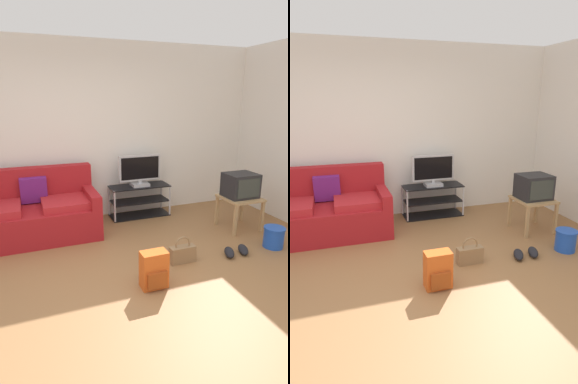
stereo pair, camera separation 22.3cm
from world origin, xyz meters
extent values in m
cube|color=olive|center=(0.00, 0.00, -0.01)|extent=(9.00, 9.80, 0.02)
cube|color=silver|center=(0.00, 2.45, 1.35)|extent=(9.00, 0.10, 2.70)
cube|color=maroon|center=(-0.71, 1.84, 0.22)|extent=(1.76, 0.88, 0.43)
cube|color=maroon|center=(-0.71, 2.18, 0.68)|extent=(1.76, 0.20, 0.50)
cube|color=maroon|center=(0.10, 1.84, 0.53)|extent=(0.14, 0.88, 0.19)
cube|color=#AF2026|center=(-0.23, 1.78, 0.48)|extent=(0.70, 0.61, 0.10)
cube|color=#661E70|center=(-0.66, 2.06, 0.63)|extent=(0.36, 0.16, 0.37)
cube|color=black|center=(0.96, 2.16, 0.50)|extent=(0.96, 0.38, 0.02)
cube|color=black|center=(0.96, 2.16, 0.26)|extent=(0.92, 0.37, 0.02)
cube|color=black|center=(0.96, 2.16, 0.01)|extent=(0.96, 0.38, 0.02)
cylinder|color=#B7B7BC|center=(0.49, 1.98, 0.26)|extent=(0.03, 0.03, 0.51)
cylinder|color=#B7B7BC|center=(1.42, 1.98, 0.26)|extent=(0.03, 0.03, 0.51)
cylinder|color=#B7B7BC|center=(0.49, 2.33, 0.26)|extent=(0.03, 0.03, 0.51)
cylinder|color=#B7B7BC|center=(1.42, 2.33, 0.26)|extent=(0.03, 0.03, 0.51)
cube|color=#B2B2B7|center=(0.96, 2.14, 0.54)|extent=(0.27, 0.22, 0.05)
cube|color=#B2B2B7|center=(0.96, 2.14, 0.58)|extent=(0.05, 0.04, 0.04)
cube|color=#B2B2B7|center=(0.96, 2.14, 0.81)|extent=(0.68, 0.04, 0.41)
cube|color=black|center=(0.96, 2.11, 0.81)|extent=(0.62, 0.01, 0.35)
cube|color=tan|center=(2.15, 1.13, 0.47)|extent=(0.52, 0.52, 0.03)
cube|color=tan|center=(1.92, 0.90, 0.23)|extent=(0.04, 0.04, 0.46)
cube|color=tan|center=(2.38, 0.90, 0.23)|extent=(0.04, 0.04, 0.46)
cube|color=tan|center=(1.92, 1.36, 0.23)|extent=(0.04, 0.04, 0.46)
cube|color=tan|center=(2.38, 1.36, 0.23)|extent=(0.04, 0.04, 0.46)
cube|color=#232326|center=(2.15, 1.15, 0.66)|extent=(0.44, 0.37, 0.35)
cube|color=#333833|center=(2.15, 0.96, 0.66)|extent=(0.36, 0.01, 0.27)
cube|color=#CC561E|center=(0.39, 0.14, 0.20)|extent=(0.27, 0.16, 0.39)
cube|color=#994116|center=(0.39, 0.05, 0.13)|extent=(0.21, 0.04, 0.17)
cylinder|color=#994116|center=(0.31, 0.24, 0.22)|extent=(0.04, 0.04, 0.31)
cylinder|color=#994116|center=(0.46, 0.24, 0.22)|extent=(0.04, 0.04, 0.31)
cube|color=olive|center=(0.89, 0.50, 0.10)|extent=(0.31, 0.11, 0.20)
torus|color=olive|center=(0.89, 0.50, 0.23)|extent=(0.19, 0.02, 0.19)
cylinder|color=blue|center=(2.19, 0.44, 0.14)|extent=(0.25, 0.25, 0.27)
cylinder|color=blue|center=(2.19, 0.44, 0.26)|extent=(0.27, 0.27, 0.02)
ellipsoid|color=black|center=(1.51, 0.44, 0.04)|extent=(0.22, 0.28, 0.09)
ellipsoid|color=black|center=(1.72, 0.44, 0.04)|extent=(0.21, 0.28, 0.09)
camera|label=1|loc=(-0.73, -2.52, 1.87)|focal=29.89mm
camera|label=2|loc=(-0.52, -2.60, 1.87)|focal=29.89mm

